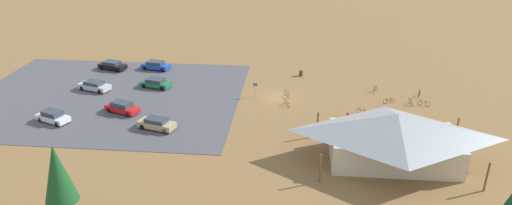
{
  "coord_description": "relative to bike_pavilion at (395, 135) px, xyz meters",
  "views": [
    {
      "loc": [
        -2.51,
        59.41,
        25.47
      ],
      "look_at": [
        2.67,
        4.93,
        1.2
      ],
      "focal_mm": 32.81,
      "sensor_mm": 36.0,
      "label": 1
    }
  ],
  "objects": [
    {
      "name": "car_silver_back_corner",
      "position": [
        38.94,
        -15.78,
        -2.38
      ],
      "size": [
        5.01,
        3.17,
        1.34
      ],
      "color": "#BCBCC1",
      "rests_on": "parking_lot_asphalt"
    },
    {
      "name": "car_black_by_curb",
      "position": [
        39.61,
        -24.41,
        -2.37
      ],
      "size": [
        4.76,
        3.07,
        1.38
      ],
      "color": "black",
      "rests_on": "parking_lot_asphalt"
    },
    {
      "name": "bicycle_silver_near_sign",
      "position": [
        -0.77,
        -19.03,
        -2.72
      ],
      "size": [
        0.79,
        1.67,
        0.87
      ],
      "color": "black",
      "rests_on": "ground"
    },
    {
      "name": "bike_pavilion",
      "position": [
        0.0,
        0.0,
        0.0
      ],
      "size": [
        15.85,
        9.9,
        5.44
      ],
      "color": "beige",
      "rests_on": "ground"
    },
    {
      "name": "car_tan_aisle_side",
      "position": [
        26.62,
        -4.79,
        -2.36
      ],
      "size": [
        4.78,
        2.92,
        1.38
      ],
      "color": "tan",
      "rests_on": "parking_lot_asphalt"
    },
    {
      "name": "car_blue_second_row",
      "position": [
        32.76,
        -25.12,
        -2.36
      ],
      "size": [
        4.68,
        2.68,
        1.38
      ],
      "color": "#1E42B2",
      "rests_on": "parking_lot_asphalt"
    },
    {
      "name": "bicycle_orange_mid_cluster",
      "position": [
        -4.89,
        -14.92,
        -2.75
      ],
      "size": [
        0.48,
        1.62,
        0.81
      ],
      "color": "black",
      "rests_on": "ground"
    },
    {
      "name": "ground",
      "position": [
        12.7,
        -15.94,
        -3.1
      ],
      "size": [
        160.0,
        160.0,
        0.0
      ],
      "primitive_type": "plane",
      "color": "olive",
      "rests_on": "ground"
    },
    {
      "name": "car_red_end_stall",
      "position": [
        32.33,
        -8.87,
        -2.34
      ],
      "size": [
        4.76,
        3.22,
        1.45
      ],
      "color": "red",
      "rests_on": "parking_lot_asphalt"
    },
    {
      "name": "car_white_mid_lot",
      "position": [
        39.8,
        -5.44,
        -2.34
      ],
      "size": [
        4.55,
        3.14,
        1.44
      ],
      "color": "white",
      "rests_on": "parking_lot_asphalt"
    },
    {
      "name": "bicycle_red_by_bin",
      "position": [
        1.8,
        -11.34,
        -2.75
      ],
      "size": [
        1.43,
        0.91,
        0.76
      ],
      "color": "black",
      "rests_on": "ground"
    },
    {
      "name": "lot_sign",
      "position": [
        15.92,
        -15.44,
        -1.69
      ],
      "size": [
        0.56,
        0.08,
        2.2
      ],
      "color": "#99999E",
      "rests_on": "ground"
    },
    {
      "name": "pine_mideast",
      "position": [
        29.05,
        13.23,
        1.97
      ],
      "size": [
        2.71,
        2.71,
        7.69
      ],
      "color": "brown",
      "rests_on": "ground"
    },
    {
      "name": "visitor_by_pavilion",
      "position": [
        4.01,
        -7.99,
        -2.15
      ],
      "size": [
        0.36,
        0.4,
        1.82
      ],
      "color": "#2D3347",
      "rests_on": "ground"
    },
    {
      "name": "bicycle_yellow_trailside",
      "position": [
        11.49,
        -13.05,
        -2.74
      ],
      "size": [
        0.81,
        1.62,
        0.85
      ],
      "color": "black",
      "rests_on": "ground"
    },
    {
      "name": "bicycle_black_lone_east",
      "position": [
        -2.11,
        -15.18,
        -2.75
      ],
      "size": [
        1.57,
        0.59,
        0.78
      ],
      "color": "black",
      "rests_on": "ground"
    },
    {
      "name": "bicycle_green_edge_south",
      "position": [
        -1.79,
        -11.49,
        -2.74
      ],
      "size": [
        1.54,
        0.81,
        0.84
      ],
      "color": "black",
      "rests_on": "ground"
    },
    {
      "name": "bicycle_green_near_porch",
      "position": [
        -6.67,
        -17.96,
        -2.7
      ],
      "size": [
        0.74,
        1.69,
        0.91
      ],
      "color": "black",
      "rests_on": "ground"
    },
    {
      "name": "bicycle_blue_yard_center",
      "position": [
        -6.55,
        -14.74,
        -2.74
      ],
      "size": [
        1.55,
        0.8,
        0.84
      ],
      "color": "black",
      "rests_on": "ground"
    },
    {
      "name": "parking_lot_asphalt",
      "position": [
        36.36,
        -13.77,
        -3.08
      ],
      "size": [
        36.72,
        28.83,
        0.05
      ],
      "primitive_type": "cube",
      "color": "#4C4C51",
      "rests_on": "ground"
    },
    {
      "name": "bicycle_purple_back_row",
      "position": [
        1.36,
        -8.63,
        -2.75
      ],
      "size": [
        0.48,
        1.66,
        0.76
      ],
      "color": "black",
      "rests_on": "ground"
    },
    {
      "name": "car_green_inner_stall",
      "position": [
        30.57,
        -17.67,
        -2.39
      ],
      "size": [
        4.59,
        2.78,
        1.32
      ],
      "color": "#1E6B3D",
      "rests_on": "parking_lot_asphalt"
    },
    {
      "name": "bicycle_teal_edge_north",
      "position": [
        11.57,
        -16.1,
        -2.72
      ],
      "size": [
        0.87,
        1.49,
        0.85
      ],
      "color": "black",
      "rests_on": "ground"
    },
    {
      "name": "trash_bin",
      "position": [
        9.69,
        -24.42,
        -2.65
      ],
      "size": [
        0.6,
        0.6,
        0.9
      ],
      "primitive_type": "cylinder",
      "color": "brown",
      "rests_on": "ground"
    },
    {
      "name": "bicycle_white_yard_right",
      "position": [
        -1.09,
        -9.3,
        -2.74
      ],
      "size": [
        1.32,
        1.1,
        0.79
      ],
      "color": "black",
      "rests_on": "ground"
    }
  ]
}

